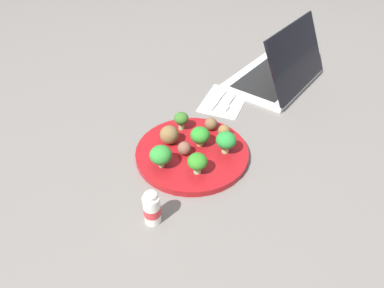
{
  "coord_description": "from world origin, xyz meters",
  "views": [
    {
      "loc": [
        0.6,
        0.17,
        0.55
      ],
      "look_at": [
        0.0,
        0.0,
        0.04
      ],
      "focal_mm": 31.1,
      "sensor_mm": 36.0,
      "label": 1
    }
  ],
  "objects_px": {
    "yogurt_bottle": "(152,209)",
    "laptop": "(279,73)",
    "broccoli_floret_center": "(226,141)",
    "knife": "(218,99)",
    "broccoli_floret_mid_right": "(181,119)",
    "napkin": "(224,101)",
    "plate": "(192,153)",
    "meatball_front_left": "(211,124)",
    "meatball_front_right": "(169,135)",
    "meatball_center": "(184,148)",
    "broccoli_floret_mid_left": "(200,135)",
    "broccoli_floret_front_right": "(161,155)",
    "fork": "(229,102)",
    "broccoli_floret_near_rim": "(197,162)",
    "meatball_mid_right": "(224,131)"
  },
  "relations": [
    {
      "from": "yogurt_bottle",
      "to": "laptop",
      "type": "xyz_separation_m",
      "value": [
        -0.64,
        0.2,
        0.0
      ]
    },
    {
      "from": "plate",
      "to": "yogurt_bottle",
      "type": "distance_m",
      "value": 0.22
    },
    {
      "from": "broccoli_floret_front_right",
      "to": "yogurt_bottle",
      "type": "xyz_separation_m",
      "value": [
        0.14,
        0.03,
        -0.01
      ]
    },
    {
      "from": "broccoli_floret_near_rim",
      "to": "laptop",
      "type": "distance_m",
      "value": 0.52
    },
    {
      "from": "broccoli_floret_mid_left",
      "to": "meatball_front_left",
      "type": "distance_m",
      "value": 0.07
    },
    {
      "from": "meatball_mid_right",
      "to": "laptop",
      "type": "xyz_separation_m",
      "value": [
        -0.35,
        0.11,
        0.01
      ]
    },
    {
      "from": "broccoli_floret_front_right",
      "to": "yogurt_bottle",
      "type": "bearing_deg",
      "value": 12.48
    },
    {
      "from": "broccoli_floret_center",
      "to": "meatball_center",
      "type": "height_order",
      "value": "broccoli_floret_center"
    },
    {
      "from": "broccoli_floret_near_rim",
      "to": "meatball_mid_right",
      "type": "height_order",
      "value": "broccoli_floret_near_rim"
    },
    {
      "from": "broccoli_floret_center",
      "to": "broccoli_floret_mid_right",
      "type": "height_order",
      "value": "broccoli_floret_center"
    },
    {
      "from": "broccoli_floret_center",
      "to": "fork",
      "type": "xyz_separation_m",
      "value": [
        -0.24,
        -0.04,
        -0.04
      ]
    },
    {
      "from": "laptop",
      "to": "meatball_center",
      "type": "bearing_deg",
      "value": -23.26
    },
    {
      "from": "broccoli_floret_near_rim",
      "to": "broccoli_floret_front_right",
      "type": "bearing_deg",
      "value": -88.68
    },
    {
      "from": "broccoli_floret_front_right",
      "to": "meatball_front_left",
      "type": "bearing_deg",
      "value": 155.37
    },
    {
      "from": "napkin",
      "to": "plate",
      "type": "bearing_deg",
      "value": -5.85
    },
    {
      "from": "fork",
      "to": "knife",
      "type": "bearing_deg",
      "value": -96.95
    },
    {
      "from": "broccoli_floret_center",
      "to": "fork",
      "type": "height_order",
      "value": "broccoli_floret_center"
    },
    {
      "from": "plate",
      "to": "laptop",
      "type": "bearing_deg",
      "value": 157.62
    },
    {
      "from": "broccoli_floret_mid_right",
      "to": "meatball_center",
      "type": "distance_m",
      "value": 0.1
    },
    {
      "from": "plate",
      "to": "meatball_front_left",
      "type": "distance_m",
      "value": 0.1
    },
    {
      "from": "plate",
      "to": "meatball_front_left",
      "type": "xyz_separation_m",
      "value": [
        -0.1,
        0.02,
        0.03
      ]
    },
    {
      "from": "plate",
      "to": "broccoli_floret_mid_left",
      "type": "relative_size",
      "value": 5.59
    },
    {
      "from": "broccoli_floret_center",
      "to": "napkin",
      "type": "relative_size",
      "value": 0.33
    },
    {
      "from": "plate",
      "to": "broccoli_floret_center",
      "type": "distance_m",
      "value": 0.09
    },
    {
      "from": "broccoli_floret_front_right",
      "to": "yogurt_bottle",
      "type": "distance_m",
      "value": 0.15
    },
    {
      "from": "knife",
      "to": "laptop",
      "type": "bearing_deg",
      "value": 134.45
    },
    {
      "from": "meatball_center",
      "to": "plate",
      "type": "bearing_deg",
      "value": 138.24
    },
    {
      "from": "plate",
      "to": "fork",
      "type": "relative_size",
      "value": 2.31
    },
    {
      "from": "broccoli_floret_mid_right",
      "to": "laptop",
      "type": "relative_size",
      "value": 0.13
    },
    {
      "from": "meatball_front_right",
      "to": "meatball_center",
      "type": "height_order",
      "value": "meatball_front_right"
    },
    {
      "from": "broccoli_floret_mid_right",
      "to": "knife",
      "type": "relative_size",
      "value": 0.34
    },
    {
      "from": "broccoli_floret_center",
      "to": "yogurt_bottle",
      "type": "xyz_separation_m",
      "value": [
        0.23,
        -0.1,
        -0.02
      ]
    },
    {
      "from": "broccoli_floret_center",
      "to": "knife",
      "type": "xyz_separation_m",
      "value": [
        -0.25,
        -0.07,
        -0.04
      ]
    },
    {
      "from": "broccoli_floret_center",
      "to": "napkin",
      "type": "distance_m",
      "value": 0.26
    },
    {
      "from": "broccoli_floret_center",
      "to": "meatball_front_left",
      "type": "bearing_deg",
      "value": -145.63
    },
    {
      "from": "broccoli_floret_center",
      "to": "yogurt_bottle",
      "type": "bearing_deg",
      "value": -23.86
    },
    {
      "from": "plate",
      "to": "yogurt_bottle",
      "type": "bearing_deg",
      "value": -5.93
    },
    {
      "from": "napkin",
      "to": "knife",
      "type": "bearing_deg",
      "value": -75.08
    },
    {
      "from": "broccoli_floret_mid_right",
      "to": "yogurt_bottle",
      "type": "distance_m",
      "value": 0.29
    },
    {
      "from": "laptop",
      "to": "meatball_front_right",
      "type": "bearing_deg",
      "value": -30.1
    },
    {
      "from": "broccoli_floret_front_right",
      "to": "fork",
      "type": "height_order",
      "value": "broccoli_floret_front_right"
    },
    {
      "from": "napkin",
      "to": "laptop",
      "type": "relative_size",
      "value": 0.45
    },
    {
      "from": "broccoli_floret_mid_left",
      "to": "yogurt_bottle",
      "type": "relative_size",
      "value": 0.64
    },
    {
      "from": "meatball_mid_right",
      "to": "broccoli_floret_front_right",
      "type": "bearing_deg",
      "value": -38.05
    },
    {
      "from": "plate",
      "to": "meatball_front_left",
      "type": "relative_size",
      "value": 8.2
    },
    {
      "from": "broccoli_floret_near_rim",
      "to": "broccoli_floret_center",
      "type": "distance_m",
      "value": 0.1
    },
    {
      "from": "meatball_front_right",
      "to": "yogurt_bottle",
      "type": "relative_size",
      "value": 0.61
    },
    {
      "from": "broccoli_floret_front_right",
      "to": "broccoli_floret_near_rim",
      "type": "distance_m",
      "value": 0.09
    },
    {
      "from": "broccoli_floret_mid_right",
      "to": "napkin",
      "type": "xyz_separation_m",
      "value": [
        -0.19,
        0.08,
        -0.04
      ]
    },
    {
      "from": "plate",
      "to": "napkin",
      "type": "distance_m",
      "value": 0.27
    }
  ]
}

